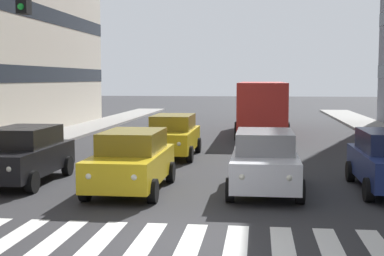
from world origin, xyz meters
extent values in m
plane|color=#2D2D30|center=(0.00, 0.00, 0.00)|extent=(180.00, 180.00, 0.00)
cube|color=silver|center=(-4.05, 0.00, 0.00)|extent=(0.45, 2.80, 0.01)
cube|color=silver|center=(-3.15, 0.00, 0.00)|extent=(0.45, 2.80, 0.01)
cube|color=silver|center=(-2.25, 0.00, 0.00)|extent=(0.45, 2.80, 0.01)
cube|color=silver|center=(-1.35, 0.00, 0.00)|extent=(0.45, 2.80, 0.01)
cube|color=silver|center=(-0.45, 0.00, 0.00)|extent=(0.45, 2.80, 0.01)
cube|color=silver|center=(0.45, 0.00, 0.00)|extent=(0.45, 2.80, 0.01)
cube|color=silver|center=(1.35, 0.00, 0.00)|extent=(0.45, 2.80, 0.01)
cube|color=silver|center=(2.25, 0.00, 0.00)|extent=(0.45, 2.80, 0.01)
cube|color=silver|center=(3.15, 0.00, 0.00)|extent=(0.45, 2.80, 0.01)
cylinder|color=black|center=(-4.63, -4.18, 0.32)|extent=(0.22, 0.64, 0.64)
cylinder|color=black|center=(-4.63, -7.09, 0.32)|extent=(0.22, 0.64, 0.64)
cube|color=silver|center=(-1.94, -5.18, 0.72)|extent=(1.80, 4.40, 0.80)
cube|color=gray|center=(-1.94, -5.38, 1.42)|extent=(1.58, 2.46, 0.60)
cylinder|color=black|center=(-2.84, -3.73, 0.32)|extent=(0.22, 0.64, 0.64)
cylinder|color=black|center=(-1.04, -3.73, 0.32)|extent=(0.22, 0.64, 0.64)
cylinder|color=black|center=(-2.84, -6.64, 0.32)|extent=(0.22, 0.64, 0.64)
cylinder|color=black|center=(-1.04, -6.64, 0.32)|extent=(0.22, 0.64, 0.64)
sphere|color=white|center=(-2.52, -3.03, 0.80)|extent=(0.18, 0.18, 0.18)
sphere|color=white|center=(-1.37, -3.03, 0.80)|extent=(0.18, 0.18, 0.18)
cube|color=gold|center=(1.83, -4.82, 0.72)|extent=(1.80, 4.40, 0.80)
cube|color=olive|center=(1.83, -5.02, 1.42)|extent=(1.58, 2.46, 0.60)
cylinder|color=black|center=(0.93, -3.37, 0.32)|extent=(0.22, 0.64, 0.64)
cylinder|color=black|center=(2.73, -3.37, 0.32)|extent=(0.22, 0.64, 0.64)
cylinder|color=black|center=(0.93, -6.27, 0.32)|extent=(0.22, 0.64, 0.64)
cylinder|color=black|center=(2.73, -6.27, 0.32)|extent=(0.22, 0.64, 0.64)
sphere|color=white|center=(1.26, -2.67, 0.80)|extent=(0.18, 0.18, 0.18)
sphere|color=white|center=(2.41, -2.67, 0.80)|extent=(0.18, 0.18, 0.18)
cube|color=black|center=(5.43, -5.62, 0.72)|extent=(1.80, 4.40, 0.80)
cube|color=black|center=(5.43, -5.82, 1.42)|extent=(1.58, 2.46, 0.60)
cylinder|color=black|center=(4.53, -4.17, 0.32)|extent=(0.22, 0.64, 0.64)
cylinder|color=black|center=(4.53, -7.07, 0.32)|extent=(0.22, 0.64, 0.64)
cylinder|color=black|center=(6.33, -7.07, 0.32)|extent=(0.22, 0.64, 0.64)
sphere|color=white|center=(4.85, -3.47, 0.80)|extent=(0.18, 0.18, 0.18)
cube|color=gold|center=(1.74, -11.84, 0.72)|extent=(1.80, 4.40, 0.80)
cube|color=olive|center=(1.74, -12.04, 1.42)|extent=(1.58, 2.46, 0.60)
cylinder|color=black|center=(0.84, -10.38, 0.32)|extent=(0.22, 0.64, 0.64)
cylinder|color=black|center=(2.64, -10.38, 0.32)|extent=(0.22, 0.64, 0.64)
cylinder|color=black|center=(0.84, -13.29, 0.32)|extent=(0.22, 0.64, 0.64)
cylinder|color=black|center=(2.64, -13.29, 0.32)|extent=(0.22, 0.64, 0.64)
sphere|color=white|center=(1.17, -9.69, 0.80)|extent=(0.18, 0.18, 0.18)
sphere|color=white|center=(2.32, -9.69, 0.80)|extent=(0.18, 0.18, 0.18)
cube|color=red|center=(-1.94, -21.57, 1.75)|extent=(2.50, 10.50, 2.50)
cube|color=black|center=(-1.94, -21.57, 2.30)|extent=(2.52, 9.87, 0.80)
cylinder|color=black|center=(-3.19, -17.89, 0.50)|extent=(0.28, 1.00, 1.00)
cylinder|color=black|center=(-0.69, -17.89, 0.50)|extent=(0.28, 1.00, 1.00)
cylinder|color=black|center=(-3.19, -24.72, 0.50)|extent=(0.28, 1.00, 1.00)
cylinder|color=black|center=(-0.69, -24.72, 0.50)|extent=(0.28, 1.00, 1.00)
sphere|color=green|center=(3.19, -0.70, 4.71)|extent=(0.14, 0.14, 0.14)
camera|label=1|loc=(-1.75, 10.47, 3.21)|focal=51.71mm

